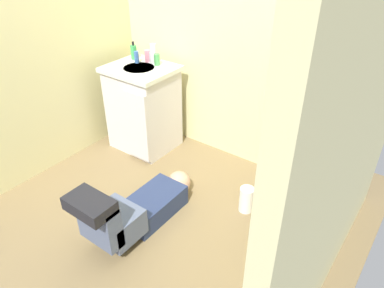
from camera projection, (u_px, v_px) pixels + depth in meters
The scene contains 15 objects.
ground_plane at pixel (163, 210), 2.90m from camera, with size 2.89×2.97×0.04m, color olive.
wall_back at pixel (238, 27), 2.95m from camera, with size 2.55×0.08×2.40m, color beige.
wall_left at pixel (37, 31), 2.87m from camera, with size 0.08×1.97×2.40m, color beige.
wall_right at pixel (361, 118), 1.64m from camera, with size 0.08×1.97×2.40m, color beige.
toilet at pixel (305, 166), 2.75m from camera, with size 0.36×0.46×0.75m.
vanity_cabinet at pixel (143, 107), 3.47m from camera, with size 0.60×0.53×0.82m.
faucet at pixel (150, 57), 3.33m from camera, with size 0.02×0.02×0.10m, color silver.
person_plumber at pixel (135, 209), 2.63m from camera, with size 0.39×1.06×0.52m.
tissue_box at pixel (313, 109), 2.60m from camera, with size 0.22×0.11×0.10m, color silver.
soap_dispenser at pixel (134, 52), 3.40m from camera, with size 0.06×0.06×0.17m.
bottle_blue at pixel (137, 57), 3.32m from camera, with size 0.04×0.04×0.11m, color #3C68B1.
bottle_pink at pixel (148, 56), 3.35m from camera, with size 0.06×0.06×0.11m, color pink.
bottle_white at pixel (153, 54), 3.29m from camera, with size 0.05×0.05×0.18m, color white.
bottle_green at pixel (157, 60), 3.27m from camera, with size 0.05×0.05×0.10m, color #499E50.
paper_towel_roll at pixel (246, 199), 2.82m from camera, with size 0.11×0.11×0.21m, color white.
Camera 1 is at (1.47, -1.62, 1.98)m, focal length 34.05 mm.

